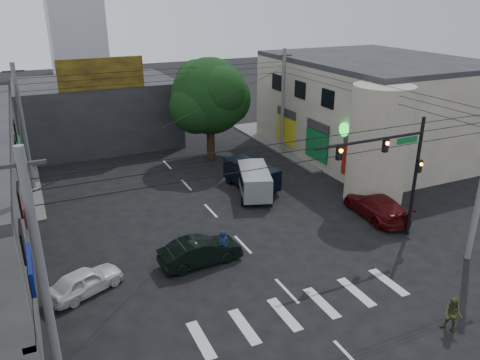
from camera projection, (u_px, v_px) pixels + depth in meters
ground at (259, 261)px, 25.22m from camera, size 160.00×160.00×0.00m
sidewalk_far_right at (336, 136)px, 47.42m from camera, size 16.00×16.00×0.15m
building_right at (372, 108)px, 41.76m from camera, size 14.00×18.00×8.00m
corner_column at (378, 145)px, 31.43m from camera, size 4.00×4.00×8.00m
building_far at (97, 112)px, 44.46m from camera, size 14.00×10.00×6.00m
billboard at (101, 74)px, 38.74m from camera, size 7.00×0.30×2.60m
street_tree at (210, 96)px, 39.10m from camera, size 6.40×6.40×8.70m
traffic_gantry at (395, 162)px, 25.66m from camera, size 7.10×0.35×7.20m
utility_pole_near_left at (42, 277)px, 15.61m from camera, size 0.32×0.32×9.20m
utility_pole_far_left at (23, 129)px, 32.89m from camera, size 0.32×0.32×9.20m
utility_pole_far_right at (283, 102)px, 41.13m from camera, size 0.32×0.32×9.20m
dark_sedan at (200, 251)px, 24.78m from camera, size 2.08×4.59×1.45m
white_compact at (85, 281)px, 22.36m from camera, size 4.29×4.83×1.26m
maroon_sedan at (376, 206)px, 30.03m from camera, size 3.12×5.66×1.53m
silver_minivan at (254, 183)px, 33.10m from camera, size 5.88×4.87×2.00m
navy_van at (251, 176)px, 34.46m from camera, size 5.41×3.63×1.89m
traffic_officer at (224, 246)px, 24.91m from camera, size 0.77×0.60×1.81m
pedestrian_olive at (453, 315)px, 19.70m from camera, size 1.24×1.20×1.61m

